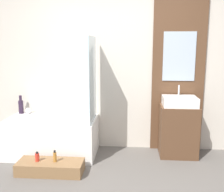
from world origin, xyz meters
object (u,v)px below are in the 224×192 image
(bathtub, at_px, (52,136))
(wooden_step_bench, at_px, (51,167))
(bottle_soap_primary, at_px, (37,157))
(bottle_soap_secondary, at_px, (55,157))
(sink, at_px, (180,101))
(vase_round_light, at_px, (29,111))
(vase_tall_dark, at_px, (21,106))

(bathtub, xyz_separation_m, wooden_step_bench, (0.16, -0.61, -0.21))
(bathtub, height_order, wooden_step_bench, bathtub)
(bottle_soap_primary, distance_m, bottle_soap_secondary, 0.24)
(wooden_step_bench, height_order, sink, sink)
(bottle_soap_secondary, bearing_deg, bathtub, 110.19)
(sink, height_order, vase_round_light, sink)
(bottle_soap_primary, xyz_separation_m, bottle_soap_secondary, (0.24, 0.00, 0.01))
(vase_tall_dark, bearing_deg, bathtub, -25.16)
(bottle_soap_primary, bearing_deg, vase_tall_dark, 122.94)
(sink, bearing_deg, wooden_step_bench, -157.35)
(bathtub, bearing_deg, sink, 3.76)
(wooden_step_bench, relative_size, vase_round_light, 8.79)
(bathtub, height_order, vase_round_light, vase_round_light)
(vase_tall_dark, height_order, vase_round_light, vase_tall_dark)
(vase_tall_dark, xyz_separation_m, bottle_soap_primary, (0.57, -0.88, -0.47))
(vase_round_light, distance_m, bottle_soap_secondary, 1.17)
(bottle_soap_primary, height_order, bottle_soap_secondary, bottle_soap_secondary)
(wooden_step_bench, distance_m, bottle_soap_secondary, 0.16)
(sink, bearing_deg, bottle_soap_secondary, -156.58)
(sink, relative_size, vase_tall_dark, 1.67)
(bathtub, relative_size, sink, 2.72)
(vase_tall_dark, xyz_separation_m, vase_round_light, (0.13, -0.01, -0.07))
(vase_tall_dark, bearing_deg, bottle_soap_secondary, -47.52)
(bottle_soap_primary, bearing_deg, vase_round_light, 116.96)
(bathtub, relative_size, bottle_soap_primary, 10.64)
(bathtub, distance_m, sink, 2.00)
(sink, distance_m, bottle_soap_primary, 2.16)
(vase_tall_dark, distance_m, vase_round_light, 0.15)
(bathtub, xyz_separation_m, vase_round_light, (-0.46, 0.26, 0.33))
(wooden_step_bench, xyz_separation_m, bottle_soap_secondary, (0.06, 0.00, 0.15))
(sink, height_order, vase_tall_dark, sink)
(sink, height_order, bottle_soap_primary, sink)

